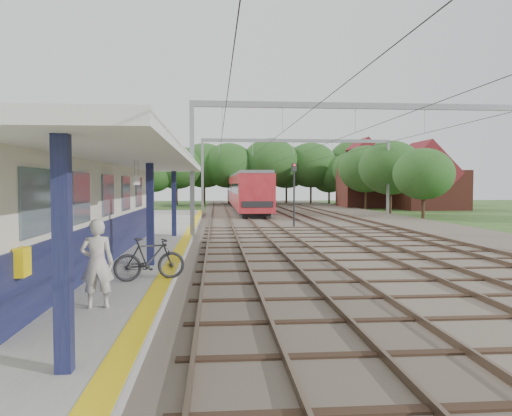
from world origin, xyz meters
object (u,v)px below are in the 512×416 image
person (97,263)px  bicycle (150,259)px  train (244,190)px  signal_post (294,188)px

person → bicycle: 3.03m
train → signal_post: size_ratio=8.76×
bicycle → train: (5.10, 45.21, 1.29)m
bicycle → train: size_ratio=0.05×
train → signal_post: signal_post is taller
person → signal_post: 23.71m
person → train: train is taller
person → signal_post: bearing=-115.5°
bicycle → train: 45.52m
person → signal_post: size_ratio=0.43×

